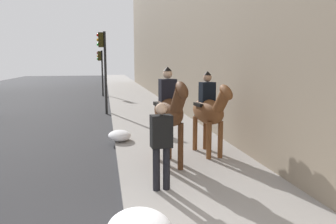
{
  "coord_description": "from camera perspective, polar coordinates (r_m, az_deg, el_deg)",
  "views": [
    {
      "loc": [
        -3.56,
        0.25,
        2.58
      ],
      "look_at": [
        4.0,
        -1.2,
        1.4
      ],
      "focal_mm": 35.07,
      "sensor_mm": 36.0,
      "label": 1
    }
  ],
  "objects": [
    {
      "name": "traffic_light_far_curb",
      "position": [
        25.23,
        -11.59,
        7.93
      ],
      "size": [
        0.2,
        0.44,
        3.41
      ],
      "color": "black",
      "rests_on": "ground"
    },
    {
      "name": "mounted_horse_near",
      "position": [
        7.67,
        0.21,
        0.22
      ],
      "size": [
        2.15,
        0.71,
        2.35
      ],
      "rotation": [
        0.0,
        0.0,
        3.24
      ],
      "color": "#4C2B16",
      "rests_on": "sidewalk_slab"
    },
    {
      "name": "traffic_light_near_curb",
      "position": [
        16.43,
        -11.17,
        8.94
      ],
      "size": [
        0.2,
        0.44,
        4.03
      ],
      "color": "black",
      "rests_on": "ground"
    },
    {
      "name": "pedestrian_greeting",
      "position": [
        6.25,
        -1.16,
        -5.01
      ],
      "size": [
        0.29,
        0.42,
        1.7
      ],
      "rotation": [
        0.0,
        0.0,
        0.07
      ],
      "color": "black",
      "rests_on": "sidewalk_slab"
    },
    {
      "name": "mounted_horse_far",
      "position": [
        8.69,
        7.13,
        0.37
      ],
      "size": [
        2.15,
        0.75,
        2.22
      ],
      "rotation": [
        0.0,
        0.0,
        3.27
      ],
      "color": "brown",
      "rests_on": "sidewalk_slab"
    },
    {
      "name": "snow_pile_far",
      "position": [
        10.47,
        -8.44,
        -4.07
      ],
      "size": [
        0.92,
        0.71,
        0.32
      ],
      "primitive_type": "ellipsoid",
      "color": "white",
      "rests_on": "sidewalk_slab"
    }
  ]
}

